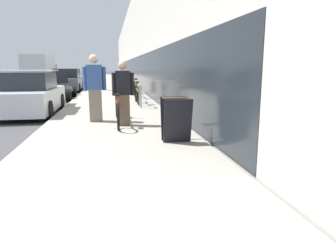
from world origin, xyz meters
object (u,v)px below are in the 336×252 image
at_px(cruiser_bike_nearest, 137,94).
at_px(vintage_roadster_curbside, 55,90).
at_px(person_bystander, 95,88).
at_px(bike_rack_hoop, 140,94).
at_px(person_rider, 123,93).
at_px(cruiser_bike_farthest, 135,87).
at_px(sandwich_board_sign, 176,119).
at_px(parked_sedan_far, 67,81).
at_px(moving_truck, 40,68).
at_px(cruiser_bike_middle, 136,90).
at_px(tandem_bicycle, 117,110).
at_px(parked_sedan_curbside, 30,95).

relative_size(cruiser_bike_nearest, vintage_roadster_curbside, 0.47).
distance_m(person_bystander, bike_rack_hoop, 3.11).
distance_m(person_rider, bike_rack_hoop, 3.52).
distance_m(cruiser_bike_farthest, sandwich_board_sign, 11.44).
bearing_deg(parked_sedan_far, vintage_roadster_curbside, -88.69).
height_order(sandwich_board_sign, moving_truck, moving_truck).
relative_size(cruiser_bike_middle, moving_truck, 0.25).
relative_size(tandem_bicycle, person_rider, 1.60).
relative_size(sandwich_board_sign, parked_sedan_far, 0.22).
bearing_deg(parked_sedan_curbside, bike_rack_hoop, 1.57).
height_order(bike_rack_hoop, parked_sedan_curbside, parked_sedan_curbside).
height_order(person_rider, cruiser_bike_middle, person_rider).
xyz_separation_m(sandwich_board_sign, vintage_roadster_curbside, (-4.06, 10.23, -0.13)).
height_order(tandem_bicycle, parked_sedan_far, parked_sedan_far).
distance_m(bike_rack_hoop, cruiser_bike_nearest, 1.29).
bearing_deg(vintage_roadster_curbside, person_rider, -69.63).
height_order(cruiser_bike_nearest, cruiser_bike_middle, cruiser_bike_middle).
xyz_separation_m(cruiser_bike_middle, cruiser_bike_farthest, (0.19, 2.54, -0.03)).
height_order(person_bystander, moving_truck, moving_truck).
xyz_separation_m(person_rider, cruiser_bike_middle, (0.87, 7.01, -0.42)).
relative_size(person_rider, cruiser_bike_middle, 0.90).
distance_m(tandem_bicycle, person_bystander, 0.89).
bearing_deg(bike_rack_hoop, cruiser_bike_farthest, 87.05).
distance_m(cruiser_bike_farthest, moving_truck, 20.69).
xyz_separation_m(person_rider, moving_truck, (-7.98, 28.13, 0.50)).
relative_size(parked_sedan_far, moving_truck, 0.56).
distance_m(cruiser_bike_nearest, parked_sedan_curbside, 4.07).
bearing_deg(bike_rack_hoop, moving_truck, 109.46).
bearing_deg(vintage_roadster_curbside, moving_truck, 103.85).
bearing_deg(cruiser_bike_nearest, person_rider, -98.93).
bearing_deg(tandem_bicycle, cruiser_bike_middle, 81.19).
bearing_deg(bike_rack_hoop, sandwich_board_sign, -87.65).
bearing_deg(bike_rack_hoop, parked_sedan_curbside, -178.43).
xyz_separation_m(tandem_bicycle, person_bystander, (-0.57, 0.39, 0.55)).
bearing_deg(tandem_bicycle, person_bystander, 145.67).
bearing_deg(person_bystander, cruiser_bike_nearest, 69.67).
relative_size(cruiser_bike_farthest, sandwich_board_sign, 1.90).
bearing_deg(parked_sedan_far, tandem_bicycle, -77.21).
bearing_deg(parked_sedan_far, cruiser_bike_farthest, -44.87).
relative_size(tandem_bicycle, cruiser_bike_middle, 1.44).
distance_m(cruiser_bike_middle, vintage_roadster_curbside, 4.19).
bearing_deg(bike_rack_hoop, tandem_bicycle, -106.44).
bearing_deg(moving_truck, parked_sedan_far, -71.62).
relative_size(cruiser_bike_middle, vintage_roadster_curbside, 0.47).
distance_m(sandwich_board_sign, parked_sedan_curbside, 6.60).
bearing_deg(tandem_bicycle, bike_rack_hoop, 73.56).
distance_m(tandem_bicycle, parked_sedan_curbside, 4.18).
bearing_deg(sandwich_board_sign, tandem_bicycle, 116.85).
bearing_deg(moving_truck, cruiser_bike_farthest, -64.05).
xyz_separation_m(bike_rack_hoop, parked_sedan_far, (-3.97, 10.38, 0.04)).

